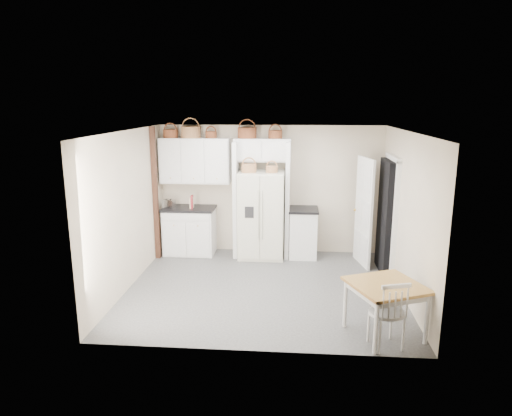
{
  "coord_description": "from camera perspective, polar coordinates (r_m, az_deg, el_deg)",
  "views": [
    {
      "loc": [
        0.45,
        -7.14,
        3.04
      ],
      "look_at": [
        -0.16,
        0.4,
        1.28
      ],
      "focal_mm": 32.0,
      "sensor_mm": 36.0,
      "label": 1
    }
  ],
  "objects": [
    {
      "name": "dining_table",
      "position": [
        6.41,
        15.78,
        -12.13
      ],
      "size": [
        1.14,
        1.14,
        0.73
      ],
      "primitive_type": "cube",
      "rotation": [
        0.0,
        0.0,
        0.4
      ],
      "color": "#A1672E",
      "rests_on": "floor"
    },
    {
      "name": "wall_left",
      "position": [
        7.83,
        -15.68,
        -0.25
      ],
      "size": [
        0.0,
        4.0,
        4.0
      ],
      "primitive_type": "plane",
      "rotation": [
        1.57,
        0.0,
        1.57
      ],
      "color": "#B6A491",
      "rests_on": "floor"
    },
    {
      "name": "basket_fridge_a",
      "position": [
        8.78,
        -0.89,
        5.0
      ],
      "size": [
        0.29,
        0.29,
        0.15
      ],
      "primitive_type": "cylinder",
      "color": "brown",
      "rests_on": "refrigerator"
    },
    {
      "name": "basket_upper_c",
      "position": [
        9.13,
        -5.63,
        9.1
      ],
      "size": [
        0.23,
        0.23,
        0.13
      ],
      "primitive_type": "cylinder",
      "color": "brown",
      "rests_on": "upper_cabinet"
    },
    {
      "name": "toaster",
      "position": [
        9.34,
        -10.85,
        0.56
      ],
      "size": [
        0.27,
        0.21,
        0.17
      ],
      "primitive_type": "cube",
      "rotation": [
        0.0,
        0.0,
        -0.31
      ],
      "color": "silver",
      "rests_on": "counter_left"
    },
    {
      "name": "fridge_panel_right",
      "position": [
        9.04,
        3.95,
        0.99
      ],
      "size": [
        0.08,
        0.6,
        2.3
      ],
      "primitive_type": "cube",
      "color": "silver",
      "rests_on": "floor"
    },
    {
      "name": "basket_bridge_a",
      "position": [
        9.03,
        -1.12,
        9.36
      ],
      "size": [
        0.37,
        0.37,
        0.21
      ],
      "primitive_type": "cylinder",
      "color": "brown",
      "rests_on": "bridge_cabinet"
    },
    {
      "name": "cookbook_cream",
      "position": [
        9.2,
        -8.04,
        0.64
      ],
      "size": [
        0.06,
        0.15,
        0.22
      ],
      "primitive_type": "cube",
      "rotation": [
        0.0,
        0.0,
        -0.19
      ],
      "color": "#F4EABE",
      "rests_on": "counter_left"
    },
    {
      "name": "basket_upper_b",
      "position": [
        9.21,
        -8.16,
        9.36
      ],
      "size": [
        0.38,
        0.38,
        0.23
      ],
      "primitive_type": "cylinder",
      "color": "brown",
      "rests_on": "upper_cabinet"
    },
    {
      "name": "cookbook_red",
      "position": [
        9.19,
        -8.0,
        0.76
      ],
      "size": [
        0.05,
        0.18,
        0.26
      ],
      "primitive_type": "cube",
      "rotation": [
        0.0,
        0.0,
        0.08
      ],
      "color": "maroon",
      "rests_on": "counter_left"
    },
    {
      "name": "basket_fridge_b",
      "position": [
        8.75,
        1.98,
        4.86
      ],
      "size": [
        0.23,
        0.23,
        0.12
      ],
      "primitive_type": "cylinder",
      "color": "brown",
      "rests_on": "refrigerator"
    },
    {
      "name": "wall_right",
      "position": [
        7.57,
        18.26,
        -0.88
      ],
      "size": [
        0.0,
        4.0,
        4.0
      ],
      "primitive_type": "plane",
      "rotation": [
        1.57,
        0.0,
        -1.57
      ],
      "color": "#B6A491",
      "rests_on": "floor"
    },
    {
      "name": "basket_upper_a",
      "position": [
        9.31,
        -10.64,
        9.12
      ],
      "size": [
        0.29,
        0.29,
        0.16
      ],
      "primitive_type": "cylinder",
      "color": "brown",
      "rests_on": "upper_cabinet"
    },
    {
      "name": "counter_right",
      "position": [
        9.08,
        5.96,
        -0.19
      ],
      "size": [
        0.58,
        0.69,
        0.04
      ],
      "primitive_type": "cube",
      "color": "black",
      "rests_on": "base_cab_right"
    },
    {
      "name": "wall_back",
      "position": [
        9.31,
        1.78,
        2.31
      ],
      "size": [
        4.5,
        0.0,
        4.5
      ],
      "primitive_type": "plane",
      "rotation": [
        1.57,
        0.0,
        0.0
      ],
      "color": "#B6A491",
      "rests_on": "floor"
    },
    {
      "name": "doorway_void",
      "position": [
        8.56,
        16.02,
        -1.05
      ],
      "size": [
        0.18,
        0.85,
        2.05
      ],
      "primitive_type": "cube",
      "color": "black",
      "rests_on": "floor"
    },
    {
      "name": "fridge_panel_left",
      "position": [
        9.11,
        -2.48,
        1.1
      ],
      "size": [
        0.08,
        0.6,
        2.3
      ],
      "primitive_type": "cube",
      "color": "silver",
      "rests_on": "floor"
    },
    {
      "name": "base_cab_left",
      "position": [
        9.44,
        -8.27,
        -2.9
      ],
      "size": [
        1.0,
        0.63,
        0.93
      ],
      "primitive_type": "cube",
      "color": "silver",
      "rests_on": "floor"
    },
    {
      "name": "windsor_chair",
      "position": [
        6.09,
        16.03,
        -12.46
      ],
      "size": [
        0.55,
        0.52,
        0.93
      ],
      "primitive_type": "cube",
      "rotation": [
        0.0,
        0.0,
        0.29
      ],
      "color": "silver",
      "rests_on": "floor"
    },
    {
      "name": "refrigerator",
      "position": [
        9.04,
        0.68,
        -0.85
      ],
      "size": [
        0.89,
        0.72,
        1.73
      ],
      "primitive_type": "cube",
      "color": "beige",
      "rests_on": "floor"
    },
    {
      "name": "bridge_cabinet",
      "position": [
        9.04,
        0.8,
        7.27
      ],
      "size": [
        1.12,
        0.34,
        0.45
      ],
      "primitive_type": "cube",
      "color": "silver",
      "rests_on": "wall_back"
    },
    {
      "name": "ceiling",
      "position": [
        7.17,
        1.03,
        9.56
      ],
      "size": [
        4.5,
        4.5,
        0.0
      ],
      "primitive_type": "plane",
      "color": "white",
      "rests_on": "wall_back"
    },
    {
      "name": "basket_bridge_b",
      "position": [
        9.0,
        2.42,
        9.17
      ],
      "size": [
        0.27,
        0.27,
        0.15
      ],
      "primitive_type": "cylinder",
      "color": "brown",
      "rests_on": "bridge_cabinet"
    },
    {
      "name": "counter_left",
      "position": [
        9.32,
        -8.36,
        -0.03
      ],
      "size": [
        1.04,
        0.67,
        0.04
      ],
      "primitive_type": "cube",
      "color": "black",
      "rests_on": "base_cab_left"
    },
    {
      "name": "base_cab_right",
      "position": [
        9.21,
        5.89,
        -3.18
      ],
      "size": [
        0.54,
        0.64,
        0.94
      ],
      "primitive_type": "cube",
      "color": "silver",
      "rests_on": "floor"
    },
    {
      "name": "floor",
      "position": [
        7.77,
        0.95,
        -9.94
      ],
      "size": [
        4.5,
        4.5,
        0.0
      ],
      "primitive_type": "plane",
      "color": "#393939",
      "rests_on": "ground"
    },
    {
      "name": "upper_cabinet",
      "position": [
        9.25,
        -7.62,
        5.89
      ],
      "size": [
        1.4,
        0.34,
        0.9
      ],
      "primitive_type": "cube",
      "color": "silver",
      "rests_on": "wall_back"
    },
    {
      "name": "trim_post",
      "position": [
        9.06,
        -12.48,
        1.7
      ],
      "size": [
        0.09,
        0.09,
        2.6
      ],
      "primitive_type": "cube",
      "color": "#331C0D",
      "rests_on": "floor"
    },
    {
      "name": "door_slab",
      "position": [
        8.81,
        13.31,
        -0.49
      ],
      "size": [
        0.21,
        0.79,
        2.05
      ],
      "primitive_type": "cube",
      "rotation": [
        0.0,
        0.0,
        -1.36
      ],
      "color": "white",
      "rests_on": "floor"
    }
  ]
}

